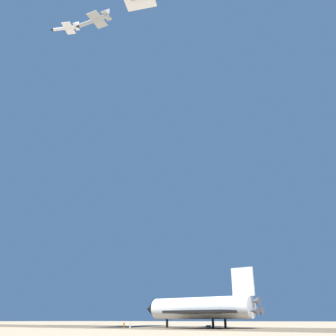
# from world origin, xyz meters

# --- Properties ---
(ground_plane) EXTENTS (1200.00, 1200.00, 0.00)m
(ground_plane) POSITION_xyz_m (0.00, 0.00, 0.00)
(ground_plane) COLOR tan
(runway_strip) EXTENTS (442.18, 90.92, 0.02)m
(runway_strip) POSITION_xyz_m (-4.88, -3.34, 0.01)
(runway_strip) COLOR brown
(runway_strip) RESTS_ON ground
(space_shuttle) EXTENTS (38.77, 25.79, 15.80)m
(space_shuttle) POSITION_xyz_m (-4.34, -3.40, 5.35)
(space_shuttle) COLOR white
(space_shuttle) RESTS_ON ground
(chase_jet_left_wing) EXTENTS (15.14, 9.04, 4.00)m
(chase_jet_left_wing) POSITION_xyz_m (60.66, 4.40, 137.06)
(chase_jet_left_wing) COLOR silver
(chase_jet_right_wing) EXTENTS (15.25, 8.42, 4.00)m
(chase_jet_right_wing) POSITION_xyz_m (23.16, 23.34, 106.61)
(chase_jet_right_wing) COLOR #999EA3
(ground_crew_near_nose) EXTENTS (0.36, 0.62, 1.73)m
(ground_crew_near_nose) POSITION_xyz_m (10.03, 10.66, 0.94)
(ground_crew_near_nose) COLOR silver
(ground_crew_near_nose) RESTS_ON ground
(ground_crew_mid_fuselage) EXTENTS (0.29, 0.65, 1.73)m
(ground_crew_mid_fuselage) POSITION_xyz_m (12.27, 10.48, 0.94)
(ground_crew_mid_fuselage) COLOR orange
(ground_crew_mid_fuselage) RESTS_ON ground
(ground_support_crate) EXTENTS (1.80, 1.76, 0.66)m
(ground_support_crate) POSITION_xyz_m (-1.28, -16.93, 0.33)
(ground_support_crate) COLOR #596B4C
(ground_support_crate) RESTS_ON ground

